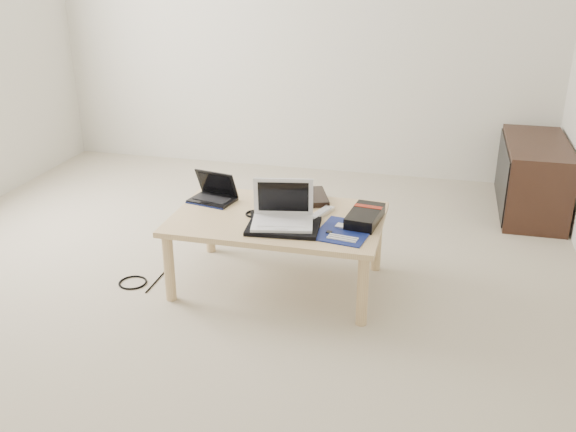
% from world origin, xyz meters
% --- Properties ---
extents(ground, '(4.00, 4.00, 0.00)m').
position_xyz_m(ground, '(0.00, 0.00, 0.00)').
color(ground, '#C0B59B').
rests_on(ground, ground).
extents(coffee_table, '(1.10, 0.70, 0.40)m').
position_xyz_m(coffee_table, '(0.34, 0.01, 0.35)').
color(coffee_table, tan).
rests_on(coffee_table, ground).
extents(media_cabinet, '(0.41, 0.90, 0.50)m').
position_xyz_m(media_cabinet, '(1.77, 1.45, 0.25)').
color(media_cabinet, '#372016').
rests_on(media_cabinet, ground).
extents(book, '(0.39, 0.36, 0.03)m').
position_xyz_m(book, '(0.39, 0.27, 0.42)').
color(book, black).
rests_on(book, coffee_table).
extents(netbook, '(0.27, 0.22, 0.17)m').
position_xyz_m(netbook, '(-0.06, 0.15, 0.44)').
color(netbook, black).
rests_on(netbook, coffee_table).
extents(tablet, '(0.26, 0.23, 0.01)m').
position_xyz_m(tablet, '(0.32, -0.01, 0.41)').
color(tablet, black).
rests_on(tablet, coffee_table).
extents(remote, '(0.12, 0.24, 0.02)m').
position_xyz_m(remote, '(0.56, 0.07, 0.41)').
color(remote, silver).
rests_on(remote, coffee_table).
extents(neoprene_sleeve, '(0.38, 0.29, 0.02)m').
position_xyz_m(neoprene_sleeve, '(0.41, -0.13, 0.41)').
color(neoprene_sleeve, black).
rests_on(neoprene_sleeve, coffee_table).
extents(white_laptop, '(0.34, 0.27, 0.22)m').
position_xyz_m(white_laptop, '(0.40, -0.10, 0.47)').
color(white_laptop, silver).
rests_on(white_laptop, neoprene_sleeve).
extents(motherboard, '(0.30, 0.35, 0.01)m').
position_xyz_m(motherboard, '(0.72, -0.10, 0.40)').
color(motherboard, navy).
rests_on(motherboard, coffee_table).
extents(gpu_box, '(0.18, 0.31, 0.06)m').
position_xyz_m(gpu_box, '(0.80, 0.05, 0.43)').
color(gpu_box, black).
rests_on(gpu_box, coffee_table).
extents(cable_coil, '(0.12, 0.12, 0.01)m').
position_xyz_m(cable_coil, '(0.22, 0.00, 0.41)').
color(cable_coil, black).
rests_on(cable_coil, coffee_table).
extents(floor_cable_coil, '(0.21, 0.21, 0.01)m').
position_xyz_m(floor_cable_coil, '(-0.44, -0.18, 0.01)').
color(floor_cable_coil, black).
rests_on(floor_cable_coil, ground).
extents(floor_cable_trail, '(0.01, 0.32, 0.01)m').
position_xyz_m(floor_cable_trail, '(-0.32, -0.11, 0.00)').
color(floor_cable_trail, black).
rests_on(floor_cable_trail, ground).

